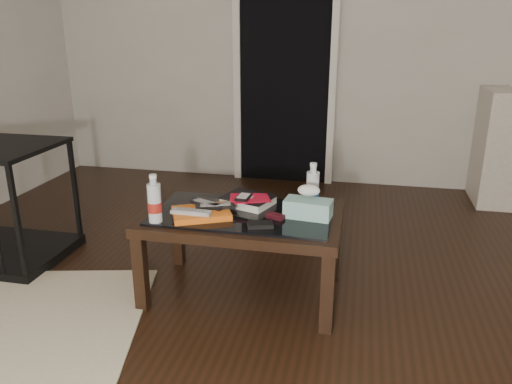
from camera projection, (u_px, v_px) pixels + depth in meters
ground at (283, 342)px, 2.27m from camera, size 5.00×5.00×0.00m
doorway at (285, 66)px, 4.30m from camera, size 0.90×0.08×2.07m
coffee_table at (243, 224)px, 2.56m from camera, size 1.00×0.60×0.46m
magazines at (201, 213)px, 2.49m from camera, size 0.34×0.31×0.03m
remote_silver at (191, 212)px, 2.43m from camera, size 0.20×0.06×0.02m
remote_black_front at (215, 206)px, 2.51m from camera, size 0.20×0.12×0.02m
remote_black_back at (207, 204)px, 2.54m from camera, size 0.20×0.13×0.02m
textbook at (248, 200)px, 2.64m from camera, size 0.30×0.27×0.05m
dvd_mailers at (248, 197)px, 2.61m from camera, size 0.21×0.17×0.01m
ipod at (244, 197)px, 2.58m from camera, size 0.07×0.11×0.02m
flip_phone at (275, 216)px, 2.46m from camera, size 0.10×0.08×0.02m
wallet at (260, 225)px, 2.36m from camera, size 0.14×0.10×0.02m
water_bottle_left at (154, 198)px, 2.39m from camera, size 0.08×0.08×0.24m
water_bottle_right at (313, 185)px, 2.58m from camera, size 0.08×0.08×0.24m
tissue_box at (308, 208)px, 2.46m from camera, size 0.24×0.15×0.09m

